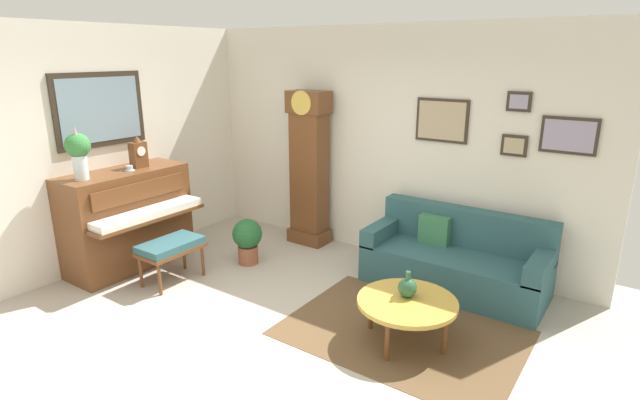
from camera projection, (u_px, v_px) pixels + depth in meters
ground_plane at (257, 335)px, 4.62m from camera, size 6.40×6.00×0.10m
wall_left at (81, 150)px, 5.63m from camera, size 0.13×4.90×2.80m
wall_back at (385, 144)px, 6.08m from camera, size 5.30×0.13×2.80m
area_rug at (402, 333)px, 4.56m from camera, size 2.10×1.50×0.01m
piano at (128, 219)px, 5.86m from camera, size 0.87×1.44×1.17m
piano_bench at (171, 247)px, 5.49m from camera, size 0.42×0.70×0.48m
grandfather_clock at (309, 173)px, 6.50m from camera, size 0.52×0.34×2.03m
couch at (456, 260)px, 5.38m from camera, size 1.90×0.80×0.84m
coffee_table at (407, 303)px, 4.34m from camera, size 0.88×0.88×0.40m
mantel_clock at (138, 153)px, 5.83m from camera, size 0.13×0.18×0.38m
flower_vase at (78, 151)px, 5.22m from camera, size 0.26×0.26×0.58m
teacup at (129, 169)px, 5.70m from camera, size 0.12×0.12×0.06m
green_jug at (407, 288)px, 4.37m from camera, size 0.17×0.17×0.24m
potted_plant at (247, 238)px, 5.99m from camera, size 0.36×0.36×0.56m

